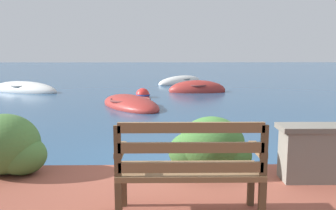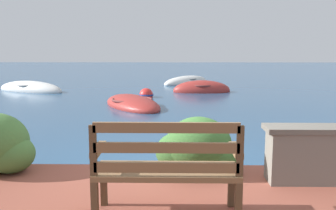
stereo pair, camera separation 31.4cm
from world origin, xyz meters
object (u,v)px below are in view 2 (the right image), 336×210
rowboat_far (30,89)px  mooring_buoy (146,95)px  rowboat_nearest (132,105)px  park_bench (167,167)px  rowboat_outer (186,82)px  rowboat_mid (202,90)px

rowboat_far → mooring_buoy: rowboat_far is taller
rowboat_nearest → park_bench: bearing=-20.7°
park_bench → rowboat_nearest: bearing=103.7°
rowboat_outer → rowboat_far: bearing=155.0°
rowboat_outer → mooring_buoy: size_ratio=6.16×
rowboat_outer → rowboat_mid: bearing=-136.2°
rowboat_nearest → rowboat_outer: size_ratio=0.95×
rowboat_nearest → rowboat_outer: rowboat_outer is taller
rowboat_mid → mooring_buoy: rowboat_mid is taller
park_bench → rowboat_outer: size_ratio=0.40×
park_bench → rowboat_mid: park_bench is taller
rowboat_outer → mooring_buoy: (-1.60, -5.40, 0.03)m
park_bench → mooring_buoy: (-0.96, 10.02, -0.62)m
park_bench → rowboat_nearest: park_bench is taller
rowboat_far → rowboat_nearest: bearing=-14.6°
park_bench → rowboat_far: (-5.86, 11.88, -0.64)m
rowboat_mid → mooring_buoy: (-2.10, -1.59, 0.02)m
park_bench → rowboat_outer: park_bench is taller
rowboat_nearest → rowboat_far: (-4.64, 3.98, 0.01)m
rowboat_nearest → rowboat_mid: (2.36, 3.71, 0.02)m
rowboat_nearest → rowboat_outer: (1.86, 7.52, -0.00)m
park_bench → mooring_buoy: bearing=100.4°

